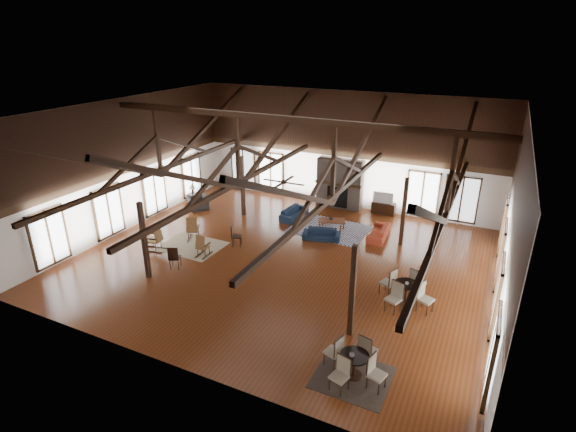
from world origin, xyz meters
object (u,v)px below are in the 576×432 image
at_px(coffee_table, 332,221).
at_px(cafe_table_near, 354,361).
at_px(sofa_navy_front, 322,234).
at_px(tv_console, 383,208).
at_px(sofa_orange, 379,232).
at_px(armchair, 198,203).
at_px(cafe_table_far, 406,289).
at_px(sofa_navy_left, 294,213).

bearing_deg(coffee_table, cafe_table_near, -87.92).
height_order(sofa_navy_front, tv_console, tv_console).
relative_size(sofa_orange, cafe_table_near, 0.99).
distance_m(sofa_orange, cafe_table_near, 9.16).
distance_m(sofa_navy_front, armchair, 7.29).
relative_size(sofa_orange, cafe_table_far, 0.93).
bearing_deg(armchair, cafe_table_near, -91.62).
height_order(cafe_table_near, tv_console, cafe_table_near).
bearing_deg(tv_console, cafe_table_far, -70.30).
relative_size(sofa_navy_left, tv_console, 1.54).
height_order(cafe_table_far, tv_console, cafe_table_far).
height_order(sofa_navy_front, cafe_table_far, cafe_table_far).
xyz_separation_m(sofa_orange, armchair, (-9.51, -0.63, 0.05)).
bearing_deg(coffee_table, armchair, 162.38).
bearing_deg(sofa_navy_left, tv_console, -51.33).
relative_size(sofa_orange, coffee_table, 1.35).
bearing_deg(cafe_table_near, sofa_navy_left, 123.20).
bearing_deg(armchair, sofa_navy_front, -60.43).
bearing_deg(cafe_table_near, coffee_table, 114.05).
bearing_deg(sofa_orange, coffee_table, -90.32).
height_order(sofa_navy_left, cafe_table_far, cafe_table_far).
relative_size(sofa_navy_front, sofa_navy_left, 0.92).
bearing_deg(sofa_navy_front, sofa_orange, 16.59).
bearing_deg(tv_console, armchair, -158.17).
height_order(sofa_orange, tv_console, tv_console).
bearing_deg(sofa_navy_left, sofa_orange, -89.96).
bearing_deg(coffee_table, sofa_orange, -19.96).
height_order(armchair, cafe_table_near, cafe_table_near).
distance_m(sofa_navy_front, sofa_orange, 2.61).
distance_m(sofa_navy_front, coffee_table, 1.26).
bearing_deg(cafe_table_far, cafe_table_near, -96.69).
height_order(sofa_orange, coffee_table, sofa_orange).
distance_m(sofa_navy_left, cafe_table_near, 11.26).
relative_size(armchair, cafe_table_far, 0.49).
xyz_separation_m(armchair, cafe_table_far, (11.74, -4.18, 0.19)).
distance_m(sofa_navy_left, cafe_table_far, 8.47).
xyz_separation_m(coffee_table, armchair, (-7.27, -0.55, -0.10)).
bearing_deg(armchair, tv_console, -33.15).
xyz_separation_m(sofa_navy_left, cafe_table_near, (6.17, -9.42, 0.22)).
height_order(sofa_navy_left, coffee_table, sofa_navy_left).
bearing_deg(sofa_orange, sofa_navy_front, -61.92).
distance_m(cafe_table_near, tv_console, 12.17).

